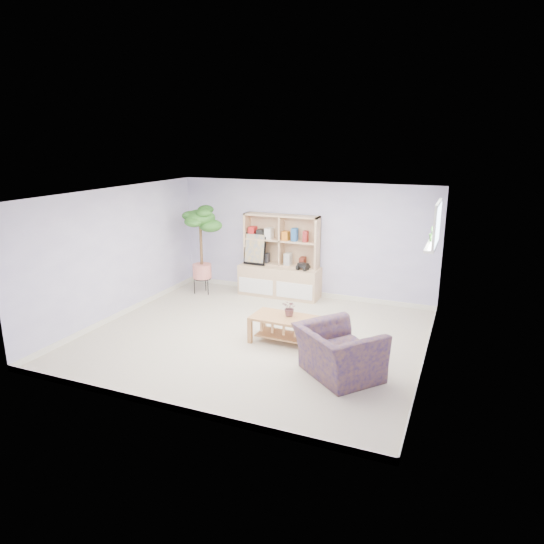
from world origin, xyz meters
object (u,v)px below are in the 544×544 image
at_px(floor_tree, 201,251).
at_px(coffee_table, 285,330).
at_px(storage_unit, 280,256).
at_px(armchair, 339,349).

bearing_deg(floor_tree, coffee_table, -34.52).
relative_size(coffee_table, floor_tree, 0.57).
distance_m(storage_unit, coffee_table, 2.54).
xyz_separation_m(floor_tree, armchair, (3.69, -2.56, -0.54)).
distance_m(storage_unit, armchair, 3.72).
relative_size(floor_tree, armchair, 1.74).
height_order(coffee_table, floor_tree, floor_tree).
bearing_deg(coffee_table, storage_unit, 115.89).
distance_m(storage_unit, floor_tree, 1.67).
relative_size(storage_unit, armchair, 1.58).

